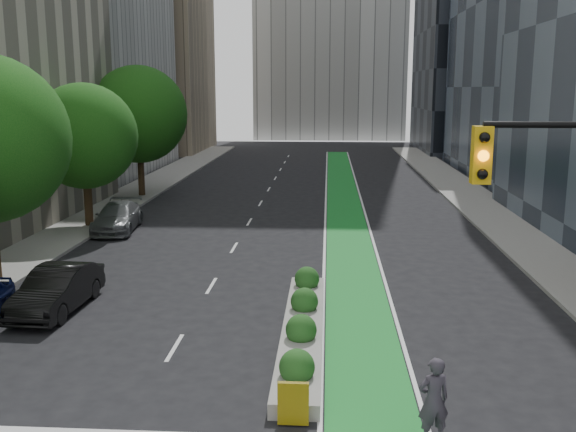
# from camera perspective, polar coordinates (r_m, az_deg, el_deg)

# --- Properties ---
(sidewalk_left) EXTENTS (3.60, 90.00, 0.15)m
(sidewalk_left) POSITION_cam_1_polar(r_m,az_deg,el_deg) (39.55, -16.77, 0.06)
(sidewalk_left) COLOR gray
(sidewalk_left) RESTS_ON ground
(sidewalk_right) EXTENTS (3.60, 90.00, 0.15)m
(sidewalk_right) POSITION_cam_1_polar(r_m,az_deg,el_deg) (38.40, 18.43, -0.37)
(sidewalk_right) COLOR gray
(sidewalk_right) RESTS_ON ground
(bike_lane_paint) EXTENTS (2.20, 70.00, 0.01)m
(bike_lane_paint) POSITION_cam_1_polar(r_m,az_deg,el_deg) (42.04, 5.01, 1.05)
(bike_lane_paint) COLOR #18852B
(bike_lane_paint) RESTS_ON ground
(building_tan_far) EXTENTS (14.00, 16.00, 26.00)m
(building_tan_far) POSITION_cam_1_polar(r_m,az_deg,el_deg) (80.60, -12.65, 14.97)
(building_tan_far) COLOR tan
(building_tan_far) RESTS_ON ground
(building_dark_end) EXTENTS (14.00, 18.00, 28.00)m
(building_dark_end) POSITION_cam_1_polar(r_m,az_deg,el_deg) (81.66, 16.99, 15.42)
(building_dark_end) COLOR black
(building_dark_end) RESTS_ON ground
(tree_midfar) EXTENTS (5.60, 5.60, 7.76)m
(tree_midfar) POSITION_cam_1_polar(r_m,az_deg,el_deg) (35.86, -17.66, 6.77)
(tree_midfar) COLOR black
(tree_midfar) RESTS_ON ground
(tree_far) EXTENTS (6.60, 6.60, 9.00)m
(tree_far) POSITION_cam_1_polar(r_m,az_deg,el_deg) (45.28, -13.15, 8.78)
(tree_far) COLOR black
(tree_far) RESTS_ON ground
(median_planter) EXTENTS (1.20, 10.26, 1.10)m
(median_planter) POSITION_cam_1_polar(r_m,az_deg,el_deg) (19.72, 1.30, -9.73)
(median_planter) COLOR gray
(median_planter) RESTS_ON ground
(cyclist) EXTENTS (0.80, 0.63, 1.93)m
(cyclist) POSITION_cam_1_polar(r_m,az_deg,el_deg) (14.44, 12.81, -15.69)
(cyclist) COLOR #342F39
(cyclist) RESTS_ON ground
(parked_car_left_mid) EXTENTS (1.77, 4.63, 1.51)m
(parked_car_left_mid) POSITION_cam_1_polar(r_m,az_deg,el_deg) (23.20, -19.85, -6.17)
(parked_car_left_mid) COLOR black
(parked_car_left_mid) RESTS_ON ground
(parked_car_left_far) EXTENTS (2.56, 5.21, 1.46)m
(parked_car_left_far) POSITION_cam_1_polar(r_m,az_deg,el_deg) (35.19, -14.92, -0.10)
(parked_car_left_far) COLOR slate
(parked_car_left_far) RESTS_ON ground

